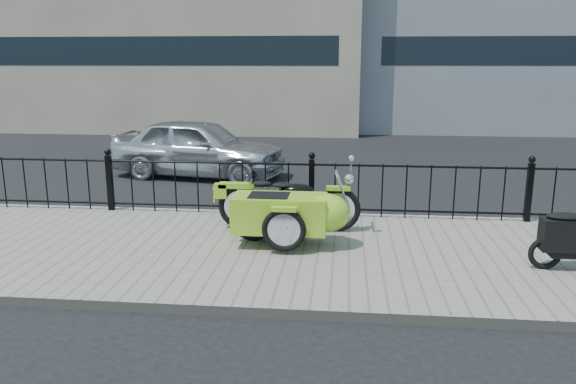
# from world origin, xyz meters

# --- Properties ---
(ground) EXTENTS (120.00, 120.00, 0.00)m
(ground) POSITION_xyz_m (0.00, 0.00, 0.00)
(ground) COLOR black
(ground) RESTS_ON ground
(sidewalk) EXTENTS (30.00, 3.80, 0.12)m
(sidewalk) POSITION_xyz_m (0.00, -0.50, 0.06)
(sidewalk) COLOR gray
(sidewalk) RESTS_ON ground
(curb) EXTENTS (30.00, 0.10, 0.12)m
(curb) POSITION_xyz_m (0.00, 1.44, 0.06)
(curb) COLOR gray
(curb) RESTS_ON ground
(iron_fence) EXTENTS (14.11, 0.11, 1.08)m
(iron_fence) POSITION_xyz_m (0.00, 1.30, 0.59)
(iron_fence) COLOR black
(iron_fence) RESTS_ON sidewalk
(motorcycle_sidecar) EXTENTS (2.28, 1.48, 0.98)m
(motorcycle_sidecar) POSITION_xyz_m (-0.17, -0.18, 0.59)
(motorcycle_sidecar) COLOR black
(motorcycle_sidecar) RESTS_ON sidewalk
(spare_tire) EXTENTS (0.68, 0.23, 0.67)m
(spare_tire) POSITION_xyz_m (-0.73, -0.17, 0.46)
(spare_tire) COLOR black
(spare_tire) RESTS_ON sidewalk
(sedan_car) EXTENTS (4.27, 2.31, 1.38)m
(sedan_car) POSITION_xyz_m (-2.86, 4.86, 0.69)
(sedan_car) COLOR silver
(sedan_car) RESTS_ON ground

